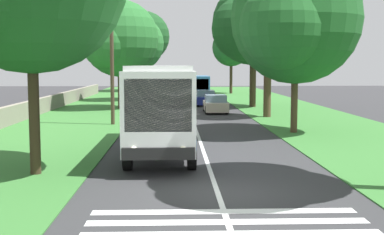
{
  "coord_description": "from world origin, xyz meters",
  "views": [
    {
      "loc": [
        -15.09,
        1.27,
        3.75
      ],
      "look_at": [
        6.38,
        0.54,
        1.6
      ],
      "focal_mm": 48.9,
      "sensor_mm": 36.0,
      "label": 1
    }
  ],
  "objects_px": {
    "roadside_tree_left_4": "(118,40)",
    "utility_pole": "(112,51)",
    "roadside_tree_left_0": "(135,45)",
    "roadside_tree_right_2": "(230,48)",
    "trailing_minibus_0": "(199,84)",
    "coach_bus": "(162,103)",
    "trailing_car_1": "(205,98)",
    "roadside_tree_left_3": "(143,38)",
    "roadside_tree_right_1": "(266,38)",
    "roadside_tree_right_0": "(251,26)",
    "roadside_tree_right_3": "(292,22)",
    "trailing_car_0": "(216,104)"
  },
  "relations": [
    {
      "from": "roadside_tree_right_3",
      "to": "utility_pole",
      "type": "xyz_separation_m",
      "value": [
        4.31,
        10.33,
        -1.45
      ]
    },
    {
      "from": "coach_bus",
      "to": "trailing_car_1",
      "type": "distance_m",
      "value": 26.67
    },
    {
      "from": "trailing_car_0",
      "to": "roadside_tree_right_0",
      "type": "relative_size",
      "value": 0.39
    },
    {
      "from": "trailing_car_0",
      "to": "trailing_minibus_0",
      "type": "distance_m",
      "value": 19.0
    },
    {
      "from": "roadside_tree_left_4",
      "to": "utility_pole",
      "type": "distance_m",
      "value": 12.37
    },
    {
      "from": "roadside_tree_right_2",
      "to": "utility_pole",
      "type": "bearing_deg",
      "value": 162.68
    },
    {
      "from": "roadside_tree_left_0",
      "to": "roadside_tree_right_2",
      "type": "relative_size",
      "value": 1.04
    },
    {
      "from": "trailing_car_1",
      "to": "roadside_tree_left_0",
      "type": "height_order",
      "value": "roadside_tree_left_0"
    },
    {
      "from": "roadside_tree_right_2",
      "to": "roadside_tree_right_3",
      "type": "height_order",
      "value": "roadside_tree_right_3"
    },
    {
      "from": "roadside_tree_left_4",
      "to": "roadside_tree_right_1",
      "type": "distance_m",
      "value": 13.77
    },
    {
      "from": "coach_bus",
      "to": "trailing_minibus_0",
      "type": "xyz_separation_m",
      "value": [
        37.67,
        -3.42,
        -0.6
      ]
    },
    {
      "from": "roadside_tree_right_1",
      "to": "roadside_tree_right_3",
      "type": "height_order",
      "value": "roadside_tree_right_3"
    },
    {
      "from": "roadside_tree_left_0",
      "to": "roadside_tree_right_2",
      "type": "distance_m",
      "value": 17.28
    },
    {
      "from": "roadside_tree_right_3",
      "to": "roadside_tree_left_3",
      "type": "bearing_deg",
      "value": 13.07
    },
    {
      "from": "roadside_tree_left_3",
      "to": "utility_pole",
      "type": "distance_m",
      "value": 42.92
    },
    {
      "from": "trailing_minibus_0",
      "to": "roadside_tree_right_0",
      "type": "xyz_separation_m",
      "value": [
        -13.71,
        -3.87,
        5.64
      ]
    },
    {
      "from": "trailing_minibus_0",
      "to": "roadside_tree_right_1",
      "type": "distance_m",
      "value": 23.51
    },
    {
      "from": "roadside_tree_left_4",
      "to": "utility_pole",
      "type": "bearing_deg",
      "value": -175.89
    },
    {
      "from": "trailing_car_1",
      "to": "roadside_tree_right_1",
      "type": "distance_m",
      "value": 13.14
    },
    {
      "from": "trailing_minibus_0",
      "to": "roadside_tree_left_3",
      "type": "relative_size",
      "value": 0.53
    },
    {
      "from": "coach_bus",
      "to": "roadside_tree_left_4",
      "type": "distance_m",
      "value": 23.39
    },
    {
      "from": "coach_bus",
      "to": "roadside_tree_right_3",
      "type": "height_order",
      "value": "roadside_tree_right_3"
    },
    {
      "from": "roadside_tree_left_3",
      "to": "roadside_tree_right_3",
      "type": "height_order",
      "value": "roadside_tree_left_3"
    },
    {
      "from": "roadside_tree_left_0",
      "to": "trailing_car_1",
      "type": "bearing_deg",
      "value": -135.39
    },
    {
      "from": "coach_bus",
      "to": "roadside_tree_right_2",
      "type": "bearing_deg",
      "value": -9.64
    },
    {
      "from": "trailing_minibus_0",
      "to": "coach_bus",
      "type": "bearing_deg",
      "value": 174.82
    },
    {
      "from": "roadside_tree_left_0",
      "to": "utility_pole",
      "type": "xyz_separation_m",
      "value": [
        -23.14,
        -0.27,
        -1.18
      ]
    },
    {
      "from": "trailing_minibus_0",
      "to": "roadside_tree_left_4",
      "type": "xyz_separation_m",
      "value": [
        -14.97,
        7.65,
        4.31
      ]
    },
    {
      "from": "roadside_tree_left_4",
      "to": "roadside_tree_right_1",
      "type": "bearing_deg",
      "value": -124.89
    },
    {
      "from": "trailing_car_1",
      "to": "roadside_tree_right_3",
      "type": "xyz_separation_m",
      "value": [
        -20.29,
        -3.53,
        5.44
      ]
    },
    {
      "from": "coach_bus",
      "to": "trailing_minibus_0",
      "type": "distance_m",
      "value": 37.83
    },
    {
      "from": "roadside_tree_left_3",
      "to": "roadside_tree_right_1",
      "type": "relative_size",
      "value": 1.41
    },
    {
      "from": "trailing_car_0",
      "to": "trailing_minibus_0",
      "type": "height_order",
      "value": "trailing_minibus_0"
    },
    {
      "from": "coach_bus",
      "to": "roadside_tree_right_3",
      "type": "relative_size",
      "value": 1.14
    },
    {
      "from": "roadside_tree_left_0",
      "to": "utility_pole",
      "type": "relative_size",
      "value": 0.99
    },
    {
      "from": "trailing_minibus_0",
      "to": "trailing_car_1",
      "type": "bearing_deg",
      "value": -179.87
    },
    {
      "from": "roadside_tree_left_0",
      "to": "roadside_tree_left_3",
      "type": "relative_size",
      "value": 0.78
    },
    {
      "from": "roadside_tree_right_3",
      "to": "utility_pole",
      "type": "height_order",
      "value": "roadside_tree_right_3"
    },
    {
      "from": "roadside_tree_left_0",
      "to": "roadside_tree_right_2",
      "type": "xyz_separation_m",
      "value": [
        12.89,
        -11.51,
        0.12
      ]
    },
    {
      "from": "trailing_minibus_0",
      "to": "roadside_tree_left_4",
      "type": "distance_m",
      "value": 17.36
    },
    {
      "from": "roadside_tree_right_0",
      "to": "roadside_tree_left_0",
      "type": "bearing_deg",
      "value": 48.63
    },
    {
      "from": "trailing_minibus_0",
      "to": "roadside_tree_right_0",
      "type": "height_order",
      "value": "roadside_tree_right_0"
    },
    {
      "from": "trailing_minibus_0",
      "to": "roadside_tree_right_2",
      "type": "distance_m",
      "value": 10.8
    },
    {
      "from": "roadside_tree_right_1",
      "to": "trailing_car_1",
      "type": "bearing_deg",
      "value": 17.37
    },
    {
      "from": "roadside_tree_left_0",
      "to": "roadside_tree_left_4",
      "type": "bearing_deg",
      "value": 176.79
    },
    {
      "from": "trailing_car_1",
      "to": "trailing_minibus_0",
      "type": "xyz_separation_m",
      "value": [
        11.27,
        0.03,
        0.88
      ]
    },
    {
      "from": "trailing_car_1",
      "to": "roadside_tree_left_4",
      "type": "height_order",
      "value": "roadside_tree_left_4"
    },
    {
      "from": "roadside_tree_right_1",
      "to": "roadside_tree_right_0",
      "type": "bearing_deg",
      "value": -1.39
    },
    {
      "from": "roadside_tree_right_3",
      "to": "roadside_tree_left_4",
      "type": "bearing_deg",
      "value": 34.05
    },
    {
      "from": "roadside_tree_left_3",
      "to": "trailing_minibus_0",
      "type": "bearing_deg",
      "value": -154.63
    }
  ]
}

